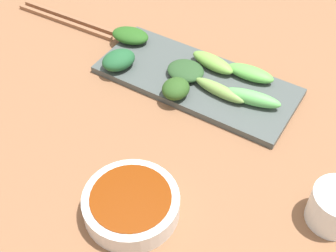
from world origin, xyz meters
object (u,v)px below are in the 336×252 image
serving_plate (196,80)px  tea_cup (336,207)px  chopsticks (67,20)px  sauce_bowl (131,204)px

serving_plate → tea_cup: 0.32m
chopsticks → tea_cup: tea_cup is taller
sauce_bowl → chopsticks: size_ratio=0.57×
sauce_bowl → tea_cup: size_ratio=1.86×
tea_cup → serving_plate: bearing=63.4°
chopsticks → tea_cup: 0.63m
sauce_bowl → serving_plate: (0.28, 0.05, -0.01)m
sauce_bowl → tea_cup: 0.27m
chopsticks → tea_cup: size_ratio=3.28×
tea_cup → sauce_bowl: bearing=119.2°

